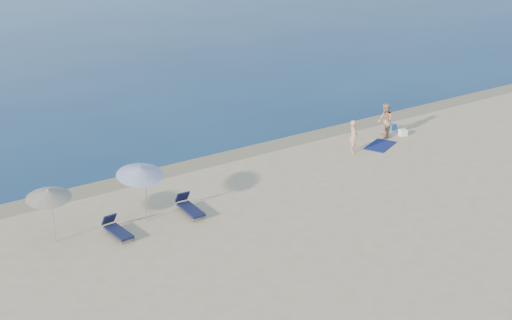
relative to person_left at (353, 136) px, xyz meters
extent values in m
cube|color=#847254|center=(-2.59, 3.13, -0.82)|extent=(240.00, 1.60, 0.00)
imported|color=tan|center=(0.00, 0.00, 0.00)|extent=(0.61, 0.71, 1.65)
imported|color=tan|center=(2.95, 0.71, 0.09)|extent=(1.07, 1.12, 1.83)
cube|color=#0F174B|center=(1.81, -0.13, -0.81)|extent=(2.19, 1.74, 0.03)
cube|color=white|center=(3.97, 0.33, -0.66)|extent=(0.46, 0.42, 0.33)
cube|color=#1F60A8|center=(4.23, 1.35, -0.67)|extent=(0.45, 0.33, 0.31)
cylinder|color=silver|center=(-11.80, -1.23, 0.17)|extent=(0.07, 0.41, 2.06)
cone|color=white|center=(-11.80, -0.87, 1.18)|extent=(1.94, 1.96, 0.63)
sphere|color=silver|center=(-11.80, -0.87, 1.36)|extent=(0.06, 0.06, 0.06)
cylinder|color=silver|center=(-15.19, -0.81, 0.08)|extent=(0.08, 0.27, 1.90)
cone|color=beige|center=(-15.19, -0.58, 1.02)|extent=(1.83, 1.85, 0.49)
sphere|color=silver|center=(-15.19, -0.58, 1.19)|extent=(0.06, 0.06, 0.06)
cube|color=#141937|center=(-13.17, -1.68, -0.62)|extent=(0.61, 1.43, 0.09)
cube|color=#141937|center=(-13.23, -0.98, -0.36)|extent=(0.54, 0.38, 0.45)
cylinder|color=#A5A5AD|center=(-12.97, -1.66, -0.72)|extent=(0.03, 0.03, 0.20)
cube|color=#131736|center=(-10.10, -1.57, -0.61)|extent=(0.63, 1.51, 0.10)
cube|color=#131736|center=(-10.05, -0.83, -0.33)|extent=(0.56, 0.39, 0.48)
cylinder|color=#A5A5AD|center=(-9.88, -1.58, -0.72)|extent=(0.03, 0.03, 0.22)
camera|label=1|loc=(-21.15, -21.53, 10.10)|focal=45.00mm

